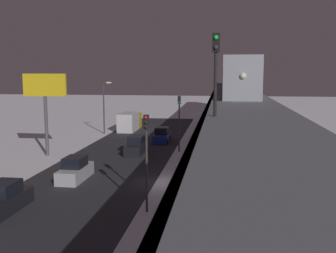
{
  "coord_description": "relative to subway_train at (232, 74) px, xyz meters",
  "views": [
    {
      "loc": [
        -4.89,
        31.86,
        9.13
      ],
      "look_at": [
        2.64,
        -24.22,
        1.35
      ],
      "focal_mm": 42.91,
      "sensor_mm": 36.0,
      "label": 1
    }
  ],
  "objects": [
    {
      "name": "sedan_blue",
      "position": [
        9.14,
        15.86,
        -7.94
      ],
      "size": [
        1.91,
        4.52,
        1.97
      ],
      "rotation": [
        0.0,
        0.0,
        3.14
      ],
      "color": "navy",
      "rests_on": "ground_plane"
    },
    {
      "name": "sedan_black_2",
      "position": [
        10.94,
        23.48,
        -7.93
      ],
      "size": [
        1.8,
        4.43,
        1.97
      ],
      "rotation": [
        0.0,
        0.0,
        3.14
      ],
      "color": "black",
      "rests_on": "ground_plane"
    },
    {
      "name": "rail_signal",
      "position": [
        1.82,
        47.14,
        0.95
      ],
      "size": [
        0.36,
        0.41,
        4.0
      ],
      "color": "black",
      "rests_on": "elevated_railway"
    },
    {
      "name": "traffic_light_near",
      "position": [
        6.24,
        41.87,
        -4.53
      ],
      "size": [
        0.32,
        0.44,
        6.4
      ],
      "color": "#2D2D2D",
      "rests_on": "ground_plane"
    },
    {
      "name": "street_lamp_far",
      "position": [
        18.42,
        9.9,
        -3.91
      ],
      "size": [
        1.35,
        0.44,
        7.65
      ],
      "color": "#38383D",
      "rests_on": "ground_plane"
    },
    {
      "name": "traffic_light_mid",
      "position": [
        6.24,
        21.9,
        -4.53
      ],
      "size": [
        0.32,
        0.44,
        6.4
      ],
      "color": "#2D2D2D",
      "rests_on": "ground_plane"
    },
    {
      "name": "subway_train",
      "position": [
        0.0,
        0.0,
        0.0
      ],
      "size": [
        2.94,
        74.07,
        3.4
      ],
      "color": "#999EA8",
      "rests_on": "elevated_railway"
    },
    {
      "name": "sedan_silver_2",
      "position": [
        13.74,
        34.88,
        -7.93
      ],
      "size": [
        1.8,
        4.68,
        1.97
      ],
      "color": "#B2B2B7",
      "rests_on": "ground_plane"
    },
    {
      "name": "sedan_black",
      "position": [
        15.54,
        42.99,
        -7.93
      ],
      "size": [
        1.8,
        4.71,
        1.97
      ],
      "color": "black",
      "rests_on": "ground_plane"
    },
    {
      "name": "elevated_railway",
      "position": [
        0.09,
        34.9,
        -2.73
      ],
      "size": [
        5.0,
        90.84,
        6.94
      ],
      "color": "slate",
      "rests_on": "ground_plane"
    },
    {
      "name": "ground_plane",
      "position": [
        6.39,
        34.9,
        -8.72
      ],
      "size": [
        240.0,
        240.0,
        0.0
      ],
      "primitive_type": "plane",
      "color": "white"
    },
    {
      "name": "avenue_asphalt",
      "position": [
        12.34,
        34.9,
        -8.72
      ],
      "size": [
        11.0,
        90.84,
        0.01
      ],
      "primitive_type": "cube",
      "color": "#28282D",
      "rests_on": "ground_plane"
    },
    {
      "name": "box_truck",
      "position": [
        15.74,
        5.81,
        -7.38
      ],
      "size": [
        2.4,
        7.4,
        2.8
      ],
      "color": "gold",
      "rests_on": "ground_plane"
    },
    {
      "name": "commercial_billboard",
      "position": [
        20.32,
        25.83,
        -1.9
      ],
      "size": [
        4.8,
        0.36,
        8.9
      ],
      "color": "#4C4C51",
      "rests_on": "ground_plane"
    }
  ]
}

